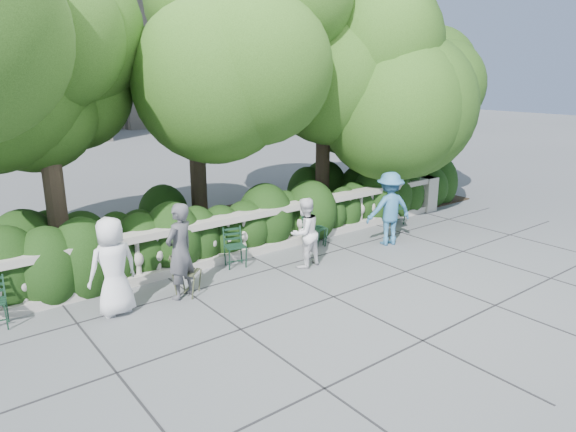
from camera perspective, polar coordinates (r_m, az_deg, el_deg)
ground at (r=10.47m, az=3.37°, el=-6.46°), size 90.00×90.00×0.00m
balustrade at (r=11.64m, az=-2.41°, el=-1.59°), size 12.00×0.44×1.00m
shrub_hedge at (r=12.74m, az=-5.52°, el=-2.40°), size 15.00×2.60×1.70m
tree_canopy at (r=12.64m, az=-3.77°, el=15.76°), size 15.04×6.52×6.78m
chair_b at (r=10.77m, az=-5.61°, el=-5.85°), size 0.55×0.58×0.84m
chair_c at (r=11.93m, az=3.70°, el=-3.62°), size 0.56×0.59×0.84m
chair_d at (r=12.05m, az=3.31°, el=-3.42°), size 0.45×0.49×0.84m
chair_f at (r=13.97m, az=12.17°, el=-1.05°), size 0.49×0.53×0.84m
chair_weathered at (r=9.66m, az=-10.21°, el=-8.65°), size 0.65×0.65×0.84m
person_businessman at (r=9.00m, az=-18.88°, el=-5.33°), size 0.87×0.61×1.69m
person_woman_grey at (r=9.33m, az=-11.92°, el=-3.83°), size 0.76×0.65×1.76m
person_casual_man at (r=10.62m, az=1.85°, el=-1.87°), size 0.77×0.63×1.48m
person_older_blue at (r=12.22m, az=11.19°, el=0.82°), size 1.26×0.96×1.73m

